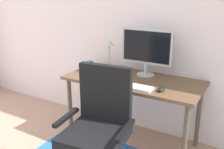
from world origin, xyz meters
The scene contains 9 objects.
wall_back centered at (0.00, 2.20, 1.30)m, with size 6.00×0.10×2.60m, color silver.
desk centered at (0.11, 1.81, 0.64)m, with size 1.38×0.63×0.72m.
monitor centered at (0.17, 1.99, 1.01)m, with size 0.54×0.18×0.49m.
keyboard centered at (0.19, 1.60, 0.73)m, with size 0.43×0.13×0.02m, color white.
computer_mouse centered at (0.47, 1.64, 0.74)m, with size 0.06×0.10×0.03m, color black.
coffee_cup centered at (-0.45, 1.85, 0.77)m, with size 0.08×0.08×0.10m, color #1E6A8F.
cell_phone centered at (-0.30, 1.68, 0.72)m, with size 0.07×0.14×0.01m, color black.
desk_lamp centered at (-0.21, 1.88, 0.97)m, with size 0.11×0.11×0.36m.
office_chair centered at (0.17, 1.07, 0.41)m, with size 0.58×0.57×1.01m.
Camera 1 is at (1.16, -0.39, 1.56)m, focal length 40.71 mm.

